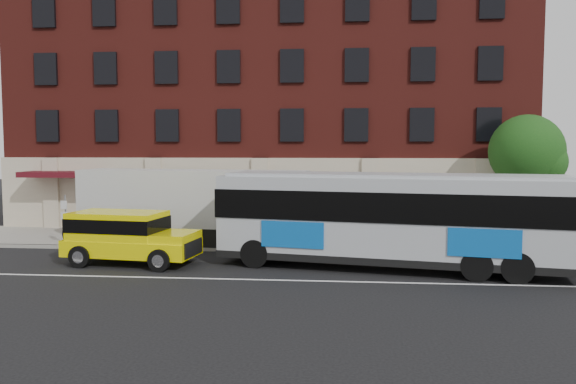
# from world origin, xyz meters

# --- Properties ---
(ground) EXTENTS (120.00, 120.00, 0.00)m
(ground) POSITION_xyz_m (0.00, 0.00, 0.00)
(ground) COLOR black
(ground) RESTS_ON ground
(sidewalk) EXTENTS (60.00, 6.00, 0.15)m
(sidewalk) POSITION_xyz_m (0.00, 9.00, 0.07)
(sidewalk) COLOR #9D998E
(sidewalk) RESTS_ON ground
(kerb) EXTENTS (60.00, 0.25, 0.15)m
(kerb) POSITION_xyz_m (0.00, 6.00, 0.07)
(kerb) COLOR #9D998E
(kerb) RESTS_ON ground
(lane_line) EXTENTS (60.00, 0.12, 0.01)m
(lane_line) POSITION_xyz_m (0.00, 0.50, 0.01)
(lane_line) COLOR white
(lane_line) RESTS_ON ground
(building) EXTENTS (30.00, 12.10, 15.00)m
(building) POSITION_xyz_m (-0.01, 16.92, 7.58)
(building) COLOR #5D1B16
(building) RESTS_ON sidewalk
(sign_pole) EXTENTS (0.30, 0.20, 2.50)m
(sign_pole) POSITION_xyz_m (-8.50, 6.15, 1.45)
(sign_pole) COLOR gray
(sign_pole) RESTS_ON ground
(street_tree) EXTENTS (3.60, 3.60, 6.20)m
(street_tree) POSITION_xyz_m (13.54, 9.48, 4.41)
(street_tree) COLOR #392A1C
(street_tree) RESTS_ON sidewalk
(city_bus) EXTENTS (13.95, 5.42, 3.74)m
(city_bus) POSITION_xyz_m (6.43, 2.84, 2.06)
(city_bus) COLOR #ACB1B6
(city_bus) RESTS_ON ground
(yellow_suv) EXTENTS (5.72, 2.99, 2.14)m
(yellow_suv) POSITION_xyz_m (-4.26, 2.81, 1.23)
(yellow_suv) COLOR #FFF202
(yellow_suv) RESTS_ON ground
(shipping_container) EXTENTS (11.18, 3.49, 3.66)m
(shipping_container) POSITION_xyz_m (-2.61, 7.15, 1.81)
(shipping_container) COLOR black
(shipping_container) RESTS_ON ground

